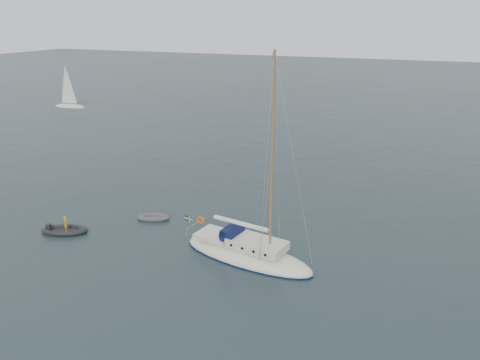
% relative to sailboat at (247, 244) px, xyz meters
% --- Properties ---
extents(ground, '(300.00, 300.00, 0.00)m').
position_rel_sailboat_xyz_m(ground, '(-1.75, 1.59, -1.04)').
color(ground, black).
rests_on(ground, ground).
extents(sailboat, '(9.69, 2.90, 13.81)m').
position_rel_sailboat_xyz_m(sailboat, '(0.00, 0.00, 0.00)').
color(sailboat, silver).
rests_on(sailboat, ground).
extents(dinghy, '(2.56, 1.15, 0.37)m').
position_rel_sailboat_xyz_m(dinghy, '(-8.95, 2.98, -0.88)').
color(dinghy, '#4E4E53').
rests_on(dinghy, ground).
extents(rib, '(3.39, 1.54, 1.28)m').
position_rel_sailboat_xyz_m(rib, '(-13.69, -1.46, -0.84)').
color(rib, black).
rests_on(rib, ground).
extents(distant_yacht_a, '(5.99, 3.20, 7.94)m').
position_rel_sailboat_xyz_m(distant_yacht_a, '(-47.16, 37.61, 2.35)').
color(distant_yacht_a, silver).
rests_on(distant_yacht_a, ground).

